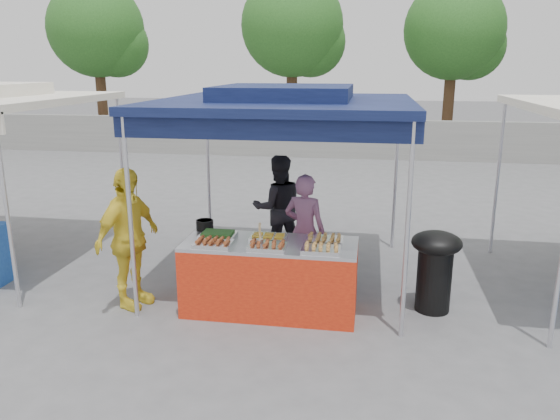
% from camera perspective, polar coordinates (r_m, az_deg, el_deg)
% --- Properties ---
extents(ground_plane, '(80.00, 80.00, 0.00)m').
position_cam_1_polar(ground_plane, '(6.68, -0.85, -10.06)').
color(ground_plane, slate).
extents(back_wall, '(40.00, 0.25, 1.20)m').
position_cam_1_polar(back_wall, '(17.13, 5.74, 7.43)').
color(back_wall, gray).
rests_on(back_wall, ground_plane).
extents(main_canopy, '(3.20, 3.20, 2.57)m').
position_cam_1_polar(main_canopy, '(7.02, 0.50, 11.24)').
color(main_canopy, silver).
rests_on(main_canopy, ground_plane).
extents(tree_0, '(3.38, 3.30, 5.67)m').
position_cam_1_polar(tree_0, '(20.90, -18.18, 17.13)').
color(tree_0, '#452D1A').
rests_on(tree_0, ground_plane).
extents(tree_1, '(3.41, 3.34, 5.73)m').
position_cam_1_polar(tree_1, '(18.84, 1.76, 18.28)').
color(tree_1, '#452D1A').
rests_on(tree_1, ground_plane).
extents(tree_2, '(3.31, 3.21, 5.52)m').
position_cam_1_polar(tree_2, '(19.49, 18.12, 17.05)').
color(tree_2, '#452D1A').
rests_on(tree_2, ground_plane).
extents(vendor_table, '(2.00, 0.80, 0.85)m').
position_cam_1_polar(vendor_table, '(6.42, -1.03, -7.00)').
color(vendor_table, red).
rests_on(vendor_table, ground_plane).
extents(food_tray_fl, '(0.42, 0.30, 0.07)m').
position_cam_1_polar(food_tray_fl, '(6.18, -6.98, -3.47)').
color(food_tray_fl, silver).
rests_on(food_tray_fl, vendor_table).
extents(food_tray_fm, '(0.42, 0.30, 0.07)m').
position_cam_1_polar(food_tray_fm, '(6.04, -1.36, -3.80)').
color(food_tray_fm, silver).
rests_on(food_tray_fm, vendor_table).
extents(food_tray_fr, '(0.42, 0.30, 0.07)m').
position_cam_1_polar(food_tray_fr, '(5.96, 4.33, -4.09)').
color(food_tray_fr, silver).
rests_on(food_tray_fr, vendor_table).
extents(food_tray_bl, '(0.42, 0.30, 0.07)m').
position_cam_1_polar(food_tray_bl, '(6.46, -6.51, -2.62)').
color(food_tray_bl, silver).
rests_on(food_tray_bl, vendor_table).
extents(food_tray_bm, '(0.42, 0.30, 0.07)m').
position_cam_1_polar(food_tray_bm, '(6.34, -1.21, -2.86)').
color(food_tray_bm, silver).
rests_on(food_tray_bm, vendor_table).
extents(food_tray_br, '(0.42, 0.30, 0.07)m').
position_cam_1_polar(food_tray_br, '(6.28, 4.69, -3.11)').
color(food_tray_br, silver).
rests_on(food_tray_br, vendor_table).
extents(cooking_pot, '(0.21, 0.21, 0.12)m').
position_cam_1_polar(cooking_pot, '(6.79, -7.86, -1.55)').
color(cooking_pot, black).
rests_on(cooking_pot, vendor_table).
extents(skewer_cup, '(0.08, 0.08, 0.10)m').
position_cam_1_polar(skewer_cup, '(6.08, -2.16, -3.51)').
color(skewer_cup, silver).
rests_on(skewer_cup, vendor_table).
extents(wok_burner, '(0.58, 0.58, 0.98)m').
position_cam_1_polar(wok_burner, '(6.63, 15.90, -5.46)').
color(wok_burner, black).
rests_on(wok_burner, ground_plane).
extents(crate_left, '(0.49, 0.34, 0.29)m').
position_cam_1_polar(crate_left, '(7.16, -2.38, -7.00)').
color(crate_left, '#1535AD').
rests_on(crate_left, ground_plane).
extents(crate_right, '(0.47, 0.33, 0.28)m').
position_cam_1_polar(crate_right, '(7.01, 3.41, -7.58)').
color(crate_right, '#1535AD').
rests_on(crate_right, ground_plane).
extents(crate_stacked, '(0.44, 0.31, 0.26)m').
position_cam_1_polar(crate_stacked, '(6.91, 3.45, -5.48)').
color(crate_stacked, '#1535AD').
rests_on(crate_stacked, crate_right).
extents(vendor_woman, '(0.61, 0.47, 1.50)m').
position_cam_1_polar(vendor_woman, '(7.05, 2.59, -2.18)').
color(vendor_woman, '#925D85').
rests_on(vendor_woman, ground_plane).
extents(helper_man, '(0.91, 0.81, 1.57)m').
position_cam_1_polar(helper_man, '(8.04, -0.19, 0.24)').
color(helper_man, black).
rests_on(helper_man, ground_plane).
extents(customer_person, '(0.70, 1.07, 1.69)m').
position_cam_1_polar(customer_person, '(6.66, -15.58, -2.91)').
color(customer_person, yellow).
rests_on(customer_person, ground_plane).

